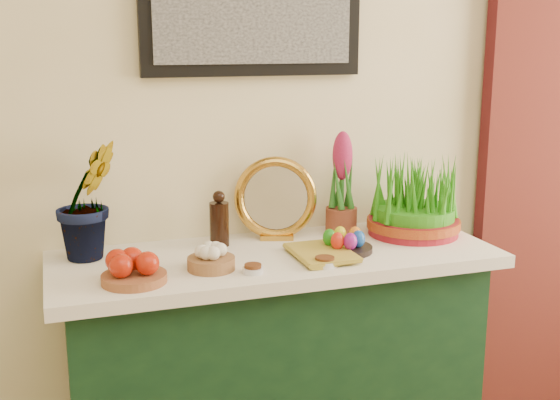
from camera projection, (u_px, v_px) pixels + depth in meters
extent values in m
cube|color=#FFEFBF|center=(276.00, 99.00, 2.37)|extent=(4.00, 0.04, 2.70)
cube|color=#14391C|center=(275.00, 386.00, 2.33)|extent=(1.30, 0.45, 0.85)
cube|color=white|center=(275.00, 258.00, 2.23)|extent=(1.40, 0.55, 0.04)
imported|color=#2B7624|center=(87.00, 181.00, 2.11)|extent=(0.31, 0.29, 0.48)
cylinder|color=brown|center=(134.00, 278.00, 1.94)|extent=(0.22, 0.22, 0.03)
cylinder|color=olive|center=(211.00, 263.00, 2.05)|extent=(0.16, 0.16, 0.04)
cylinder|color=black|center=(219.00, 224.00, 2.28)|extent=(0.06, 0.06, 0.14)
sphere|color=black|center=(219.00, 197.00, 2.26)|extent=(0.04, 0.04, 0.04)
cube|color=#BE8A2F|center=(277.00, 237.00, 2.37)|extent=(0.12, 0.09, 0.02)
torus|color=#BE8A2F|center=(275.00, 198.00, 2.35)|extent=(0.28, 0.14, 0.28)
cylinder|color=silver|center=(276.00, 198.00, 2.35)|extent=(0.21, 0.09, 0.21)
imported|color=#B19932|center=(295.00, 255.00, 2.14)|extent=(0.16, 0.23, 0.03)
cylinder|color=silver|center=(253.00, 270.00, 2.02)|extent=(0.06, 0.06, 0.02)
cylinder|color=#592D14|center=(253.00, 266.00, 2.02)|extent=(0.05, 0.05, 0.01)
cylinder|color=silver|center=(325.00, 263.00, 2.08)|extent=(0.07, 0.07, 0.02)
cylinder|color=#592D14|center=(325.00, 259.00, 2.08)|extent=(0.06, 0.06, 0.01)
cylinder|color=black|center=(344.00, 249.00, 2.23)|extent=(0.20, 0.20, 0.02)
ellipsoid|color=red|center=(338.00, 241.00, 2.18)|extent=(0.04, 0.04, 0.06)
ellipsoid|color=#184FA9|center=(358.00, 239.00, 2.20)|extent=(0.04, 0.04, 0.06)
ellipsoid|color=yellow|center=(340.00, 235.00, 2.25)|extent=(0.04, 0.04, 0.06)
ellipsoid|color=#218818|center=(329.00, 237.00, 2.22)|extent=(0.04, 0.04, 0.06)
ellipsoid|color=orange|center=(355.00, 235.00, 2.25)|extent=(0.04, 0.04, 0.06)
ellipsoid|color=#8E1985|center=(350.00, 241.00, 2.18)|extent=(0.04, 0.04, 0.06)
cylinder|color=brown|center=(341.00, 220.00, 2.44)|extent=(0.11, 0.11, 0.09)
ellipsoid|color=#BC255B|center=(342.00, 156.00, 2.39)|extent=(0.07, 0.07, 0.17)
cylinder|color=maroon|center=(413.00, 226.00, 2.42)|extent=(0.31, 0.31, 0.06)
cylinder|color=maroon|center=(413.00, 223.00, 2.42)|extent=(0.32, 0.32, 0.03)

